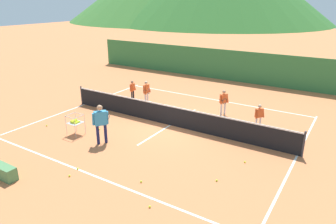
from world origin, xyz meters
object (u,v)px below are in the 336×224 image
Objects in this scene: tennis_ball_3 at (69,176)px; tennis_ball_5 at (66,116)px; tennis_ball_2 at (78,169)px; tennis_ball_6 at (47,125)px; tennis_ball_7 at (99,129)px; instructor at (101,121)px; student_2 at (224,100)px; courtside_bench at (0,170)px; tennis_ball_1 at (150,207)px; tennis_ball_8 at (141,182)px; student_0 at (132,89)px; tennis_ball_4 at (217,180)px; tennis_ball_0 at (245,162)px; tennis_net at (170,115)px; ball_cart at (75,122)px; student_1 at (146,90)px; student_3 at (259,115)px.

tennis_ball_3 is 5.97m from tennis_ball_5.
tennis_ball_3 is (0.12, -0.47, 0.00)m from tennis_ball_2.
tennis_ball_6 is 1.00× the size of tennis_ball_7.
instructor reaches higher than student_2.
instructor is 3.96m from courtside_bench.
tennis_ball_3 is 1.00× the size of tennis_ball_5.
tennis_ball_1 and tennis_ball_6 have the same top height.
instructor is 24.60× the size of tennis_ball_8.
tennis_ball_4 is at bearing -34.84° from student_0.
student_0 is 8.89m from tennis_ball_0.
tennis_ball_0 is at bearing -20.84° from tennis_net.
tennis_ball_3 is (-2.06, -8.28, -0.76)m from student_2.
tennis_net is 4.30m from ball_cart.
student_1 is at bearing 87.55° from ball_cart.
tennis_ball_1 is (6.62, -7.64, -0.68)m from student_0.
tennis_ball_4 is at bearing -40.62° from tennis_net.
tennis_ball_3 and tennis_ball_8 have the same top height.
tennis_ball_1 is at bearing -97.02° from student_3.
tennis_ball_3 is (-4.15, -7.39, -0.68)m from student_3.
tennis_ball_7 is 0.05× the size of courtside_bench.
tennis_net reaches higher than tennis_ball_1.
tennis_ball_5 and tennis_ball_6 have the same top height.
instructor reaches higher than tennis_ball_1.
instructor reaches higher than student_0.
tennis_ball_8 is at bearing -22.21° from tennis_ball_5.
student_2 is 19.43× the size of tennis_ball_1.
ball_cart is at bearing 138.56° from tennis_ball_2.
tennis_ball_0 is (6.96, -3.53, -0.78)m from student_1.
tennis_ball_0 and tennis_ball_1 have the same top height.
student_2 is 19.43× the size of tennis_ball_5.
tennis_ball_5 is at bearing 100.20° from tennis_ball_6.
student_2 reaches higher than tennis_ball_7.
tennis_ball_2 and tennis_ball_7 have the same top height.
courtside_bench is at bearing -81.32° from student_0.
tennis_net is 3.38m from student_1.
tennis_ball_1 is 3.39m from tennis_ball_2.
student_3 is (6.41, -0.20, -0.09)m from student_1.
tennis_ball_3 is 3.98m from tennis_ball_7.
tennis_ball_3 and tennis_ball_6 have the same top height.
student_0 is 8.47m from tennis_ball_3.
student_2 is at bearing 42.24° from tennis_ball_6.
tennis_ball_4 is at bearing -0.55° from tennis_ball_6.
student_3 reaches higher than tennis_ball_7.
student_0 is at bearing 145.16° from tennis_ball_4.
student_3 is 7.38m from tennis_ball_1.
tennis_ball_7 is at bearing 60.25° from ball_cart.
student_3 reaches higher than tennis_ball_1.
tennis_ball_0 is 1.00× the size of tennis_ball_3.
tennis_ball_2 is at bearing 41.35° from courtside_bench.
tennis_ball_0 is 9.20m from tennis_ball_6.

